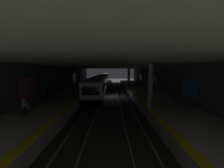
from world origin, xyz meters
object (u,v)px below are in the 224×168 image
(person_boarding, at_px, (44,95))
(bench_left_far, at_px, (140,82))
(bench_left_near, at_px, (178,98))
(backpack_on_floor, at_px, (155,90))
(pillar_near, at_px, (150,86))
(person_walking_mid, at_px, (53,90))
(bench_right_near, at_px, (34,100))
(trash_bin, at_px, (29,106))
(bench_right_mid, at_px, (72,85))
(pillar_far, at_px, (129,77))
(metro_train, at_px, (103,80))
(person_standing_far, at_px, (137,82))
(person_waiting_near, at_px, (24,106))
(bench_left_mid, at_px, (162,91))
(suitcase_rolling, at_px, (67,92))

(person_boarding, bearing_deg, bench_left_far, -34.90)
(bench_left_near, height_order, backpack_on_floor, bench_left_near)
(pillar_near, xyz_separation_m, backpack_on_floor, (11.53, -3.99, -2.08))
(bench_left_near, xyz_separation_m, person_walking_mid, (4.24, 17.08, 0.43))
(bench_left_near, distance_m, bench_left_far, 23.18)
(pillar_near, xyz_separation_m, bench_right_near, (1.45, 12.88, -1.75))
(pillar_near, height_order, trash_bin, pillar_near)
(bench_left_near, bearing_deg, backpack_on_floor, 1.26)
(bench_right_mid, distance_m, person_boarding, 15.75)
(pillar_far, bearing_deg, person_boarding, 142.75)
(bench_right_mid, xyz_separation_m, person_walking_mid, (-11.22, 0.01, 0.43))
(bench_left_far, bearing_deg, metro_train, 70.15)
(person_standing_far, distance_m, backpack_on_floor, 10.45)
(bench_left_near, xyz_separation_m, person_waiting_near, (-5.41, 15.63, 0.36))
(metro_train, xyz_separation_m, person_walking_mid, (-22.82, 6.34, -0.02))
(person_waiting_near, bearing_deg, bench_left_mid, -54.61)
(person_standing_far, distance_m, suitcase_rolling, 18.95)
(bench_right_mid, height_order, person_standing_far, person_standing_far)
(bench_right_mid, distance_m, person_walking_mid, 11.22)
(bench_left_far, height_order, person_standing_far, person_standing_far)
(metro_train, relative_size, trash_bin, 63.48)
(person_boarding, bearing_deg, pillar_near, -101.03)
(pillar_near, bearing_deg, bench_left_far, -9.20)
(bench_right_mid, height_order, suitcase_rolling, suitcase_rolling)
(person_waiting_near, relative_size, person_boarding, 0.93)
(bench_left_mid, height_order, person_waiting_near, person_waiting_near)
(person_waiting_near, relative_size, person_standing_far, 1.04)
(person_waiting_near, distance_m, person_boarding, 5.18)
(pillar_near, xyz_separation_m, metro_train, (29.71, 6.55, -1.30))
(bench_left_far, bearing_deg, pillar_far, 150.65)
(person_waiting_near, relative_size, backpack_on_floor, 4.08)
(bench_left_mid, bearing_deg, person_standing_far, 6.56)
(bench_right_mid, bearing_deg, trash_bin, -177.79)
(person_boarding, bearing_deg, person_walking_mid, 8.94)
(pillar_far, height_order, backpack_on_floor, pillar_far)
(bench_left_far, bearing_deg, backpack_on_floor, 179.22)
(suitcase_rolling, bearing_deg, person_waiting_near, -179.89)
(trash_bin, bearing_deg, bench_left_far, -31.42)
(backpack_on_floor, bearing_deg, bench_right_near, 120.86)
(bench_right_near, xyz_separation_m, person_standing_far, (20.43, -15.51, 0.32))
(pillar_far, height_order, suitcase_rolling, pillar_far)
(person_standing_far, bearing_deg, bench_left_near, -175.37)
(person_standing_far, bearing_deg, bench_left_far, -21.42)
(bench_right_mid, height_order, trash_bin, bench_right_mid)
(metro_train, relative_size, person_waiting_near, 33.04)
(person_waiting_near, bearing_deg, bench_right_mid, 3.95)
(bench_left_near, xyz_separation_m, person_boarding, (-0.28, 16.37, 0.44))
(pillar_far, distance_m, bench_right_mid, 13.01)
(person_boarding, height_order, trash_bin, person_boarding)
(pillar_far, xyz_separation_m, bench_right_mid, (-0.29, 12.88, -1.75))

